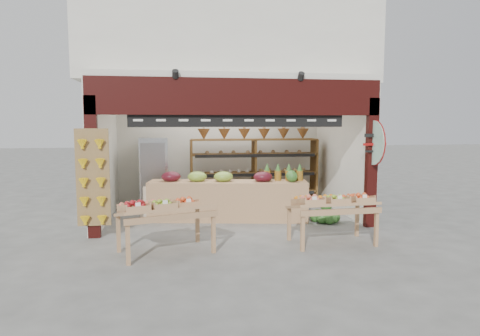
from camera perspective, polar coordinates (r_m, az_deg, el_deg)
name	(u,v)px	position (r m, az deg, el deg)	size (l,w,h in m)	color
ground	(232,220)	(9.58, -1.11, -6.94)	(60.00, 60.00, 0.00)	#62615D
shop_structure	(223,52)	(11.08, -2.31, 15.22)	(6.36, 5.12, 5.40)	silver
banana_board	(93,180)	(8.28, -19.05, -1.47)	(0.60, 0.15, 1.80)	olive
gift_sign	(374,143)	(9.05, 17.45, 3.22)	(0.04, 0.93, 0.92)	silver
back_shelving	(254,158)	(11.06, 1.89, 1.39)	(3.29, 0.54, 2.01)	brown
refrigerator	(154,173)	(10.99, -11.44, -0.67)	(0.69, 0.69, 1.78)	silver
cardboard_stack	(163,207)	(9.77, -10.29, -5.16)	(1.01, 0.73, 0.74)	beige
mid_counter	(227,199)	(9.49, -1.69, -4.13)	(3.54, 1.27, 1.09)	tan
display_table_left	(159,208)	(7.17, -10.77, -5.29)	(1.71, 1.27, 0.98)	tan
display_table_right	(332,202)	(7.79, 12.18, -4.51)	(1.52, 0.90, 0.96)	tan
watermelon_pile	(325,215)	(9.51, 11.26, -6.14)	(0.63, 0.63, 0.49)	#20511B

